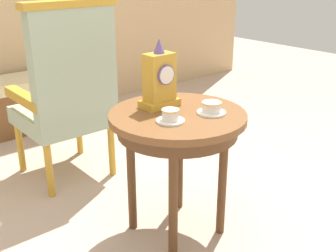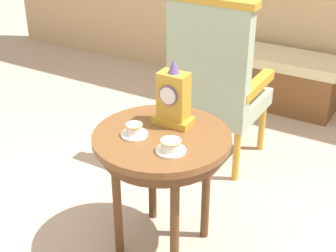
{
  "view_description": "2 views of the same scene",
  "coord_description": "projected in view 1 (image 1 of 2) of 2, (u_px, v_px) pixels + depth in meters",
  "views": [
    {
      "loc": [
        -1.16,
        -1.42,
        1.33
      ],
      "look_at": [
        0.07,
        0.04,
        0.59
      ],
      "focal_mm": 45.05,
      "sensor_mm": 36.0,
      "label": 1
    },
    {
      "loc": [
        1.16,
        -1.76,
        1.81
      ],
      "look_at": [
        0.12,
        0.02,
        0.7
      ],
      "focal_mm": 53.41,
      "sensor_mm": 36.0,
      "label": 2
    }
  ],
  "objects": [
    {
      "name": "window_bench",
      "position": [
        17.0,
        104.0,
        3.51
      ],
      "size": [
        0.98,
        0.4,
        0.44
      ],
      "color": "beige",
      "rests_on": "ground"
    },
    {
      "name": "armchair",
      "position": [
        67.0,
        92.0,
        2.57
      ],
      "size": [
        0.56,
        0.53,
        1.14
      ],
      "color": "#9EB299",
      "rests_on": "ground"
    },
    {
      "name": "teacup_left",
      "position": [
        170.0,
        116.0,
        1.88
      ],
      "size": [
        0.13,
        0.13,
        0.06
      ],
      "color": "white",
      "rests_on": "side_table"
    },
    {
      "name": "mantel_clock",
      "position": [
        160.0,
        80.0,
        2.04
      ],
      "size": [
        0.19,
        0.11,
        0.34
      ],
      "color": "gold",
      "rests_on": "side_table"
    },
    {
      "name": "teacup_right",
      "position": [
        212.0,
        108.0,
        1.98
      ],
      "size": [
        0.14,
        0.14,
        0.06
      ],
      "color": "white",
      "rests_on": "side_table"
    },
    {
      "name": "ground_plane",
      "position": [
        163.0,
        236.0,
        2.19
      ],
      "size": [
        10.0,
        10.0,
        0.0
      ],
      "primitive_type": "plane",
      "color": "#BCA38E"
    },
    {
      "name": "side_table",
      "position": [
        177.0,
        129.0,
        2.04
      ],
      "size": [
        0.66,
        0.66,
        0.66
      ],
      "color": "brown",
      "rests_on": "ground"
    }
  ]
}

